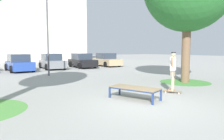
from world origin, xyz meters
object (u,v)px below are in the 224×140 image
object	(u,v)px
skater	(173,69)
car_tan	(106,60)
skate_box	(134,88)
car_black	(82,61)
skateboard	(172,91)
car_blue	(19,63)
light_post	(47,22)
car_grey	(52,62)

from	to	relation	value
skater	car_tan	world-z (taller)	skater
skate_box	car_black	distance (m)	14.81
skate_box	skateboard	xyz separation A→B (m)	(2.12, -0.08, -0.34)
car_black	car_blue	bearing A→B (deg)	-177.50
skater	light_post	world-z (taller)	light_post
car_grey	light_post	xyz separation A→B (m)	(-2.00, -5.22, 3.13)
skate_box	car_blue	size ratio (longest dim) A/B	0.49
skateboard	skater	size ratio (longest dim) A/B	0.46
car_black	skateboard	bearing A→B (deg)	-100.82
skate_box	light_post	distance (m)	9.75
skateboard	car_tan	distance (m)	15.33
car_blue	skate_box	bearing A→B (deg)	-83.88
car_blue	light_post	xyz separation A→B (m)	(1.14, -4.60, 3.13)
car_blue	light_post	bearing A→B (deg)	-76.07
car_blue	car_black	world-z (taller)	same
car_black	skate_box	bearing A→B (deg)	-108.96
light_post	skateboard	bearing A→B (deg)	-75.12
car_grey	car_tan	xyz separation A→B (m)	(6.28, -0.27, 0.00)
skater	car_blue	xyz separation A→B (m)	(-3.59, 13.81, -0.38)
car_tan	car_grey	bearing A→B (deg)	177.50
skate_box	skater	xyz separation A→B (m)	(2.12, -0.08, 0.66)
skater	car_blue	bearing A→B (deg)	104.56
car_blue	car_grey	world-z (taller)	same
car_black	car_tan	world-z (taller)	same
skateboard	car_black	size ratio (longest dim) A/B	0.18
skater	car_blue	distance (m)	14.27
car_tan	light_post	distance (m)	10.14
skateboard	car_black	xyz separation A→B (m)	(2.69, 14.09, 0.61)
car_blue	car_black	bearing A→B (deg)	2.50
car_blue	skater	bearing A→B (deg)	-75.44
car_grey	skate_box	bearing A→B (deg)	-96.64
skate_box	car_black	bearing A→B (deg)	71.04
car_grey	car_tan	distance (m)	6.28
skater	car_blue	size ratio (longest dim) A/B	0.40
skater	car_black	world-z (taller)	skater
car_blue	car_tan	world-z (taller)	same
skate_box	car_grey	distance (m)	14.45
car_black	car_tan	bearing A→B (deg)	1.36
skateboard	car_tan	xyz separation A→B (m)	(5.83, 14.16, 0.61)
skate_box	skater	bearing A→B (deg)	-2.24
skater	light_post	distance (m)	9.92
light_post	car_black	bearing A→B (deg)	43.45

